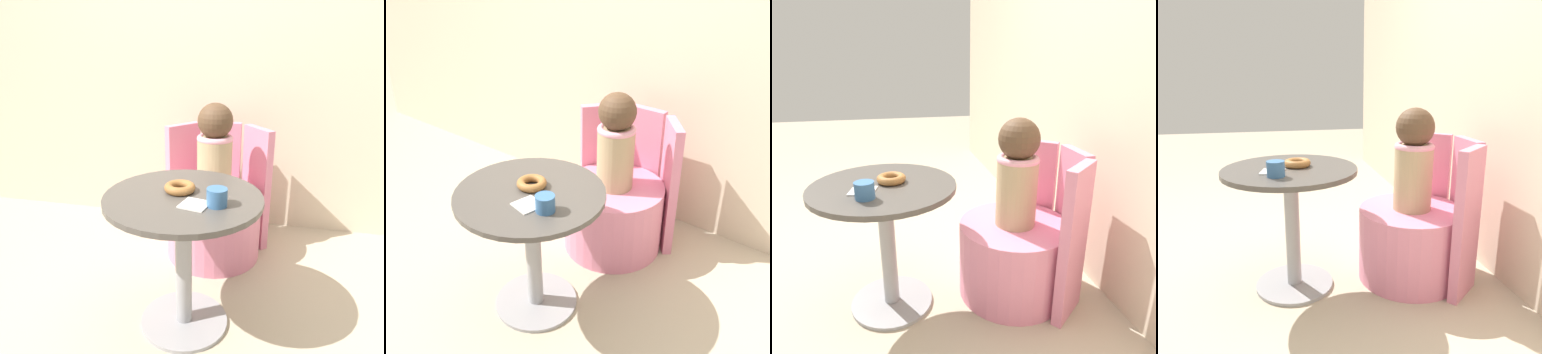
% 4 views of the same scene
% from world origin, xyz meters
% --- Properties ---
extents(ground_plane, '(12.00, 12.00, 0.00)m').
position_xyz_m(ground_plane, '(0.00, 0.00, 0.00)').
color(ground_plane, '#B7A88E').
extents(back_wall, '(6.00, 0.06, 2.40)m').
position_xyz_m(back_wall, '(0.00, 1.13, 1.20)').
color(back_wall, beige).
rests_on(back_wall, ground_plane).
extents(round_table, '(0.68, 0.68, 0.66)m').
position_xyz_m(round_table, '(-0.01, -0.02, 0.47)').
color(round_table, '#99999E').
rests_on(round_table, ground_plane).
extents(tub_chair, '(0.57, 0.57, 0.40)m').
position_xyz_m(tub_chair, '(0.01, 0.62, 0.20)').
color(tub_chair, pink).
rests_on(tub_chair, ground_plane).
extents(booth_backrest, '(0.67, 0.25, 0.77)m').
position_xyz_m(booth_backrest, '(0.01, 0.86, 0.39)').
color(booth_backrest, pink).
rests_on(booth_backrest, ground_plane).
extents(child_figure, '(0.21, 0.21, 0.54)m').
position_xyz_m(child_figure, '(0.01, 0.62, 0.68)').
color(child_figure, tan).
rests_on(child_figure, tub_chair).
extents(donut, '(0.13, 0.13, 0.04)m').
position_xyz_m(donut, '(-0.04, 0.02, 0.67)').
color(donut, '#9E6633').
rests_on(donut, round_table).
extents(cup, '(0.08, 0.08, 0.07)m').
position_xyz_m(cup, '(0.14, -0.09, 0.69)').
color(cup, '#386699').
rests_on(cup, round_table).
extents(paper_napkin, '(0.13, 0.13, 0.01)m').
position_xyz_m(paper_napkin, '(0.06, -0.11, 0.66)').
color(paper_napkin, silver).
rests_on(paper_napkin, round_table).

